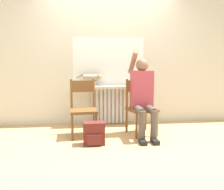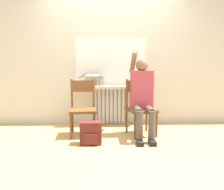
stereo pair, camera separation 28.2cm
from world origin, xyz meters
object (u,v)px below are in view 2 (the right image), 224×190
object	(u,v)px
cat	(94,78)
chair_left	(83,107)
chair_right	(140,107)
backpack	(91,133)
person	(142,94)

from	to	relation	value
cat	chair_left	bearing A→B (deg)	-103.20
chair_right	cat	xyz separation A→B (m)	(-0.78, 0.62, 0.45)
chair_left	cat	bearing A→B (deg)	72.00
chair_left	chair_right	size ratio (longest dim) A/B	1.00
chair_left	backpack	distance (m)	0.56
chair_right	cat	bearing A→B (deg)	126.65
chair_left	person	size ratio (longest dim) A/B	0.66
backpack	chair_left	bearing A→B (deg)	109.17
chair_right	backpack	xyz separation A→B (m)	(-0.77, -0.45, -0.29)
chair_right	person	distance (m)	0.25
person	backpack	size ratio (longest dim) A/B	4.22
backpack	chair_right	bearing A→B (deg)	30.22
person	cat	size ratio (longest dim) A/B	2.85
cat	chair_right	bearing A→B (deg)	-38.39
chair_left	chair_right	bearing A→B (deg)	-4.88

